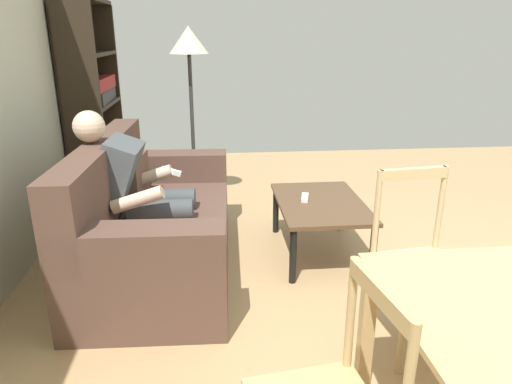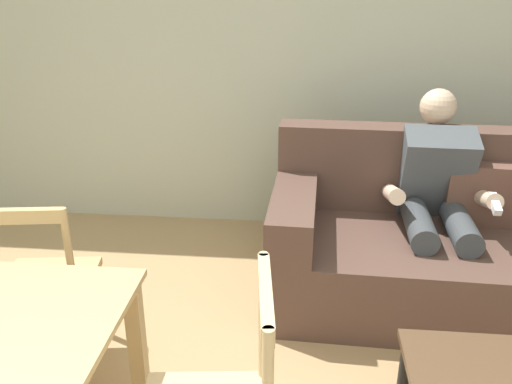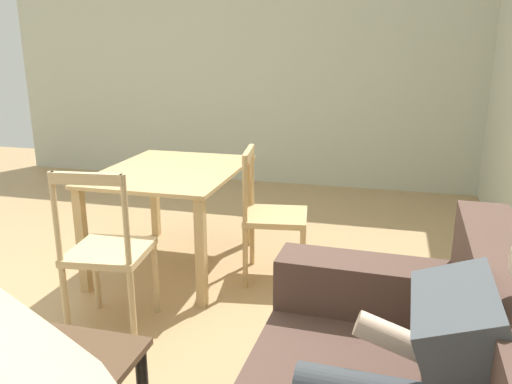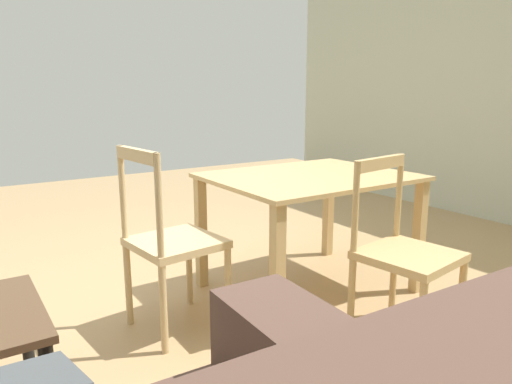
# 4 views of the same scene
# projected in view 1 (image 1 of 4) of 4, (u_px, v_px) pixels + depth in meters

# --- Properties ---
(ground_plane) EXTENTS (8.89, 8.89, 0.00)m
(ground_plane) POSITION_uv_depth(u_px,v_px,m) (465.00, 343.00, 2.57)
(ground_plane) COLOR tan
(couch) EXTENTS (1.89, 1.01, 0.94)m
(couch) POSITION_uv_depth(u_px,v_px,m) (151.00, 224.00, 3.30)
(couch) COLOR brown
(couch) RESTS_ON ground_plane
(person_lounging) EXTENTS (0.60, 0.98, 1.16)m
(person_lounging) POSITION_uv_depth(u_px,v_px,m) (137.00, 191.00, 3.20)
(person_lounging) COLOR #4C5156
(person_lounging) RESTS_ON ground_plane
(coffee_table) EXTENTS (0.94, 0.64, 0.43)m
(coffee_table) POSITION_uv_depth(u_px,v_px,m) (320.00, 208.00, 3.51)
(coffee_table) COLOR brown
(coffee_table) RESTS_ON ground_plane
(tv_remote) EXTENTS (0.18, 0.09, 0.02)m
(tv_remote) POSITION_uv_depth(u_px,v_px,m) (305.00, 198.00, 3.54)
(tv_remote) COLOR white
(tv_remote) RESTS_ON coffee_table
(bookshelf) EXTENTS (0.96, 0.36, 1.95)m
(bookshelf) POSITION_uv_depth(u_px,v_px,m) (93.00, 115.00, 4.61)
(bookshelf) COLOR #2D2319
(bookshelf) RESTS_ON ground_plane
(dining_chair_facing_couch) EXTENTS (0.47, 0.47, 0.97)m
(dining_chair_facing_couch) POSITION_uv_depth(u_px,v_px,m) (419.00, 266.00, 2.43)
(dining_chair_facing_couch) COLOR #D1B27F
(dining_chair_facing_couch) RESTS_ON ground_plane
(floor_lamp) EXTENTS (0.36, 0.36, 1.71)m
(floor_lamp) POSITION_uv_depth(u_px,v_px,m) (189.00, 57.00, 4.21)
(floor_lamp) COLOR black
(floor_lamp) RESTS_ON ground_plane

